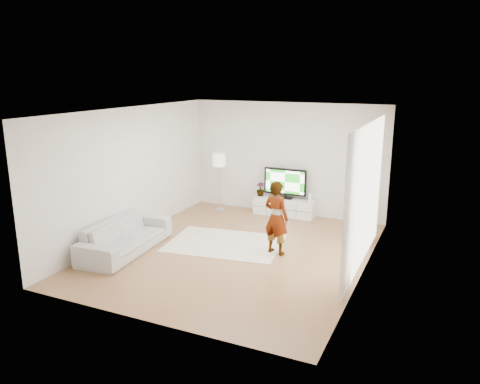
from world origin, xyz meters
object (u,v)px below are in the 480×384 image
at_px(media_console, 284,207).
at_px(player, 276,218).
at_px(television, 285,182).
at_px(rug, 225,243).
at_px(floor_lamp, 219,162).
at_px(sofa, 126,236).

height_order(media_console, player, player).
xyz_separation_m(television, rug, (-0.45, -2.48, -0.84)).
distance_m(television, floor_lamp, 1.77).
height_order(media_console, floor_lamp, floor_lamp).
relative_size(rug, sofa, 1.04).
bearing_deg(media_console, television, 90.00).
xyz_separation_m(rug, floor_lamp, (-1.25, 2.19, 1.26)).
bearing_deg(television, media_console, -90.00).
relative_size(media_console, floor_lamp, 1.03).
xyz_separation_m(media_console, television, (-0.00, 0.03, 0.63)).
xyz_separation_m(media_console, player, (0.71, -2.52, 0.53)).
bearing_deg(sofa, rug, -57.77).
height_order(television, rug, television).
relative_size(television, sofa, 0.49).
bearing_deg(floor_lamp, media_console, 8.57).
height_order(rug, floor_lamp, floor_lamp).
height_order(television, floor_lamp, floor_lamp).
distance_m(television, sofa, 4.26).
height_order(television, sofa, television).
bearing_deg(rug, television, 79.64).
distance_m(media_console, rug, 2.50).
xyz_separation_m(television, player, (0.71, -2.55, -0.10)).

